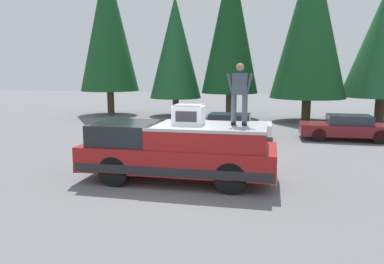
{
  "coord_description": "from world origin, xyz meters",
  "views": [
    {
      "loc": [
        -9.54,
        -2.47,
        3.11
      ],
      "look_at": [
        0.99,
        -0.22,
        1.35
      ],
      "focal_mm": 34.59,
      "sensor_mm": 36.0,
      "label": 1
    }
  ],
  "objects_px": {
    "pickup_truck": "(178,151)",
    "person_on_truck_bed": "(240,92)",
    "compressor_unit": "(189,115)",
    "parked_car_maroon": "(347,128)",
    "parked_car_white": "(228,126)"
  },
  "relations": [
    {
      "from": "pickup_truck",
      "to": "person_on_truck_bed",
      "type": "height_order",
      "value": "person_on_truck_bed"
    },
    {
      "from": "compressor_unit",
      "to": "person_on_truck_bed",
      "type": "bearing_deg",
      "value": -81.6
    },
    {
      "from": "pickup_truck",
      "to": "parked_car_maroon",
      "type": "xyz_separation_m",
      "value": [
        7.83,
        -5.99,
        -0.29
      ]
    },
    {
      "from": "parked_car_maroon",
      "to": "parked_car_white",
      "type": "xyz_separation_m",
      "value": [
        -0.62,
        5.39,
        0.0
      ]
    },
    {
      "from": "compressor_unit",
      "to": "parked_car_white",
      "type": "xyz_separation_m",
      "value": [
        7.24,
        -0.28,
        -1.35
      ]
    },
    {
      "from": "pickup_truck",
      "to": "parked_car_maroon",
      "type": "height_order",
      "value": "pickup_truck"
    },
    {
      "from": "parked_car_maroon",
      "to": "compressor_unit",
      "type": "bearing_deg",
      "value": 144.19
    },
    {
      "from": "compressor_unit",
      "to": "person_on_truck_bed",
      "type": "height_order",
      "value": "person_on_truck_bed"
    },
    {
      "from": "pickup_truck",
      "to": "person_on_truck_bed",
      "type": "bearing_deg",
      "value": -84.26
    },
    {
      "from": "pickup_truck",
      "to": "parked_car_white",
      "type": "bearing_deg",
      "value": -4.7
    },
    {
      "from": "pickup_truck",
      "to": "parked_car_white",
      "type": "height_order",
      "value": "pickup_truck"
    },
    {
      "from": "person_on_truck_bed",
      "to": "parked_car_maroon",
      "type": "distance_m",
      "value": 9.0
    },
    {
      "from": "parked_car_white",
      "to": "pickup_truck",
      "type": "bearing_deg",
      "value": 175.3
    },
    {
      "from": "parked_car_maroon",
      "to": "parked_car_white",
      "type": "relative_size",
      "value": 1.0
    },
    {
      "from": "parked_car_white",
      "to": "compressor_unit",
      "type": "bearing_deg",
      "value": 177.77
    }
  ]
}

